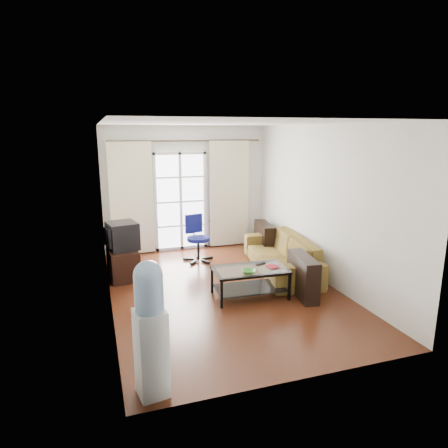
# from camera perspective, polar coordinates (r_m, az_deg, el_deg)

# --- Properties ---
(floor) EXTENTS (5.20, 5.20, 0.00)m
(floor) POSITION_cam_1_polar(r_m,az_deg,el_deg) (6.74, -0.11, -9.37)
(floor) COLOR #522513
(floor) RESTS_ON ground
(ceiling) EXTENTS (5.20, 5.20, 0.00)m
(ceiling) POSITION_cam_1_polar(r_m,az_deg,el_deg) (6.23, -0.12, 14.23)
(ceiling) COLOR white
(ceiling) RESTS_ON wall_back
(wall_back) EXTENTS (3.60, 0.02, 2.70)m
(wall_back) POSITION_cam_1_polar(r_m,az_deg,el_deg) (8.82, -5.37, 5.07)
(wall_back) COLOR white
(wall_back) RESTS_ON floor
(wall_front) EXTENTS (3.60, 0.02, 2.70)m
(wall_front) POSITION_cam_1_polar(r_m,az_deg,el_deg) (4.04, 11.45, -4.94)
(wall_front) COLOR white
(wall_front) RESTS_ON floor
(wall_left) EXTENTS (0.02, 5.20, 2.70)m
(wall_left) POSITION_cam_1_polar(r_m,az_deg,el_deg) (6.05, -16.55, 0.84)
(wall_left) COLOR white
(wall_left) RESTS_ON floor
(wall_right) EXTENTS (0.02, 5.20, 2.70)m
(wall_right) POSITION_cam_1_polar(r_m,az_deg,el_deg) (7.11, 13.84, 2.78)
(wall_right) COLOR white
(wall_right) RESTS_ON floor
(french_door) EXTENTS (1.16, 0.06, 2.15)m
(french_door) POSITION_cam_1_polar(r_m,az_deg,el_deg) (8.78, -6.21, 3.19)
(french_door) COLOR white
(french_door) RESTS_ON wall_back
(curtain_rod) EXTENTS (3.30, 0.04, 0.04)m
(curtain_rod) POSITION_cam_1_polar(r_m,az_deg,el_deg) (8.64, -5.37, 11.76)
(curtain_rod) COLOR #4C3F2D
(curtain_rod) RESTS_ON wall_back
(curtain_left) EXTENTS (0.90, 0.07, 2.35)m
(curtain_left) POSITION_cam_1_polar(r_m,az_deg,el_deg) (8.55, -13.05, 3.50)
(curtain_left) COLOR #EDE7BE
(curtain_left) RESTS_ON curtain_rod
(curtain_right) EXTENTS (0.90, 0.07, 2.35)m
(curtain_right) POSITION_cam_1_polar(r_m,az_deg,el_deg) (8.99, 0.75, 4.31)
(curtain_right) COLOR #EDE7BE
(curtain_right) RESTS_ON curtain_rod
(radiator) EXTENTS (0.64, 0.12, 0.64)m
(radiator) POSITION_cam_1_polar(r_m,az_deg,el_deg) (9.14, -0.20, -1.12)
(radiator) COLOR gray
(radiator) RESTS_ON floor
(sofa) EXTENTS (2.55, 1.56, 0.67)m
(sofa) POSITION_cam_1_polar(r_m,az_deg,el_deg) (7.56, 8.11, -4.29)
(sofa) COLOR olive
(sofa) RESTS_ON floor
(coffee_table) EXTENTS (1.19, 0.72, 0.47)m
(coffee_table) POSITION_cam_1_polar(r_m,az_deg,el_deg) (6.39, 3.71, -7.78)
(coffee_table) COLOR silver
(coffee_table) RESTS_ON floor
(bowl) EXTENTS (0.37, 0.37, 0.05)m
(bowl) POSITION_cam_1_polar(r_m,az_deg,el_deg) (6.13, 3.52, -6.79)
(bowl) COLOR #318745
(bowl) RESTS_ON coffee_table
(book) EXTENTS (0.20, 0.24, 0.02)m
(book) POSITION_cam_1_polar(r_m,az_deg,el_deg) (6.39, 6.31, -6.16)
(book) COLOR #AB1532
(book) RESTS_ON coffee_table
(remote) EXTENTS (0.19, 0.11, 0.02)m
(remote) POSITION_cam_1_polar(r_m,az_deg,el_deg) (6.54, 5.26, -5.68)
(remote) COLOR black
(remote) RESTS_ON coffee_table
(tv_stand) EXTENTS (0.55, 0.77, 0.53)m
(tv_stand) POSITION_cam_1_polar(r_m,az_deg,el_deg) (7.39, -14.20, -5.54)
(tv_stand) COLOR black
(tv_stand) RESTS_ON floor
(crt_tv) EXTENTS (0.61, 0.61, 0.48)m
(crt_tv) POSITION_cam_1_polar(r_m,az_deg,el_deg) (7.30, -14.46, -1.64)
(crt_tv) COLOR black
(crt_tv) RESTS_ON tv_stand
(task_chair) EXTENTS (0.74, 0.74, 0.93)m
(task_chair) POSITION_cam_1_polar(r_m,az_deg,el_deg) (8.13, -3.78, -3.36)
(task_chair) COLOR black
(task_chair) RESTS_ON floor
(water_cooler) EXTENTS (0.33, 0.33, 1.41)m
(water_cooler) POSITION_cam_1_polar(r_m,az_deg,el_deg) (4.04, -10.48, -14.26)
(water_cooler) COLOR silver
(water_cooler) RESTS_ON floor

